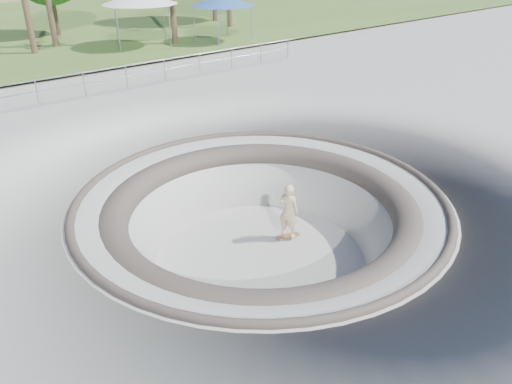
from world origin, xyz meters
TOP-DOWN VIEW (x-y plane):
  - ground at (0.00, 0.00)m, footprint 180.00×180.00m
  - skate_bowl at (0.00, 0.00)m, footprint 14.00×14.00m
  - safety_railing at (0.00, 12.00)m, footprint 25.00×0.06m
  - skateboard at (1.28, 0.21)m, footprint 0.79×0.43m
  - skater at (1.28, 0.21)m, footprint 0.61×0.74m
  - canopy_blue at (11.82, 18.00)m, footprint 5.63×5.63m

SIDE VIEW (x-z plane):
  - skateboard at x=1.28m, z-range -1.88..-1.80m
  - skate_bowl at x=0.00m, z-range -3.88..0.22m
  - skater at x=1.28m, z-range -1.82..-0.07m
  - ground at x=0.00m, z-range 0.00..0.00m
  - safety_railing at x=0.00m, z-range 0.18..1.20m
  - canopy_blue at x=11.82m, z-range 1.35..4.19m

